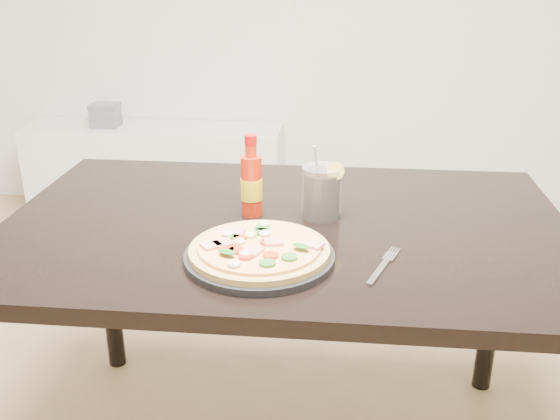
# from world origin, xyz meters

# --- Properties ---
(dining_table) EXTENTS (1.40, 0.90, 0.75)m
(dining_table) POSITION_xyz_m (0.09, 0.27, 0.67)
(dining_table) COLOR black
(dining_table) RESTS_ON ground
(plate) EXTENTS (0.33, 0.33, 0.02)m
(plate) POSITION_xyz_m (0.05, 0.05, 0.76)
(plate) COLOR black
(plate) RESTS_ON dining_table
(pizza) EXTENTS (0.30, 0.30, 0.03)m
(pizza) POSITION_xyz_m (0.05, 0.05, 0.78)
(pizza) COLOR tan
(pizza) RESTS_ON plate
(hot_sauce_bottle) EXTENTS (0.07, 0.07, 0.21)m
(hot_sauce_bottle) POSITION_xyz_m (0.00, 0.31, 0.83)
(hot_sauce_bottle) COLOR red
(hot_sauce_bottle) RESTS_ON dining_table
(cola_cup) EXTENTS (0.10, 0.10, 0.19)m
(cola_cup) POSITION_xyz_m (0.18, 0.31, 0.81)
(cola_cup) COLOR black
(cola_cup) RESTS_ON dining_table
(fork) EXTENTS (0.08, 0.18, 0.00)m
(fork) POSITION_xyz_m (0.32, 0.05, 0.75)
(fork) COLOR silver
(fork) RESTS_ON dining_table
(media_console) EXTENTS (1.40, 0.34, 0.50)m
(media_console) POSITION_xyz_m (-0.80, 2.07, 0.25)
(media_console) COLOR white
(media_console) RESTS_ON ground
(cd_stack) EXTENTS (0.14, 0.12, 0.13)m
(cd_stack) POSITION_xyz_m (-1.05, 2.05, 0.56)
(cd_stack) COLOR slate
(cd_stack) RESTS_ON media_console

